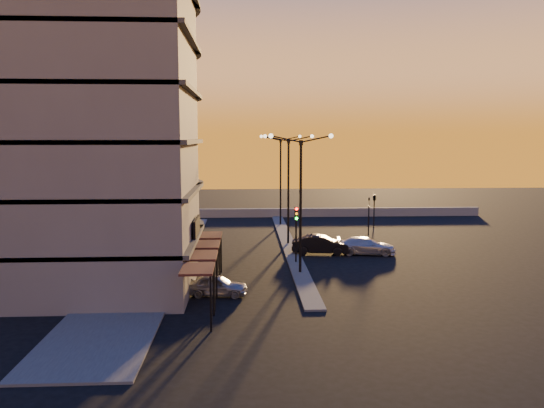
{
  "coord_description": "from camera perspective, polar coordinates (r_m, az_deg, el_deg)",
  "views": [
    {
      "loc": [
        -3.74,
        -35.2,
        9.26
      ],
      "look_at": [
        -1.67,
        5.08,
        4.17
      ],
      "focal_mm": 35.0,
      "sensor_mm": 36.0,
      "label": 1
    }
  ],
  "objects": [
    {
      "name": "sidewalk_west",
      "position": [
        40.83,
        -12.47,
        -6.01
      ],
      "size": [
        5.0,
        40.0,
        0.12
      ],
      "primitive_type": "cube",
      "color": "#4D4D4A",
      "rests_on": "ground"
    },
    {
      "name": "car_sedan",
      "position": [
        42.6,
        5.26,
        -4.36
      ],
      "size": [
        4.76,
        2.21,
        1.51
      ],
      "primitive_type": "imported",
      "rotation": [
        0.0,
        0.0,
        1.43
      ],
      "color": "black",
      "rests_on": "ground"
    },
    {
      "name": "streetlamp_far",
      "position": [
        55.45,
        0.93,
        3.39
      ],
      "size": [
        4.32,
        0.32,
        9.51
      ],
      "color": "black",
      "rests_on": "ground"
    },
    {
      "name": "ground",
      "position": [
        36.59,
        3.04,
        -7.48
      ],
      "size": [
        120.0,
        120.0,
        0.0
      ],
      "primitive_type": "plane",
      "color": "black",
      "rests_on": "ground"
    },
    {
      "name": "parapet",
      "position": [
        62.09,
        2.38,
        -0.93
      ],
      "size": [
        44.0,
        0.5,
        1.0
      ],
      "primitive_type": "cube",
      "color": "slate",
      "rests_on": "ground"
    },
    {
      "name": "car_hatchback",
      "position": [
        31.67,
        -5.98,
        -8.69
      ],
      "size": [
        3.76,
        1.84,
        1.23
      ],
      "primitive_type": "imported",
      "rotation": [
        0.0,
        0.0,
        1.46
      ],
      "color": "#9A9AA1",
      "rests_on": "ground"
    },
    {
      "name": "streetlamp_mid",
      "position": [
        45.5,
        1.78,
        2.56
      ],
      "size": [
        4.32,
        0.32,
        9.51
      ],
      "color": "black",
      "rests_on": "ground"
    },
    {
      "name": "car_wagon",
      "position": [
        42.96,
        10.07,
        -4.45
      ],
      "size": [
        4.91,
        2.58,
        1.36
      ],
      "primitive_type": "imported",
      "rotation": [
        0.0,
        0.0,
        1.42
      ],
      "color": "silver",
      "rests_on": "ground"
    },
    {
      "name": "median",
      "position": [
        46.28,
        1.75,
        -4.28
      ],
      "size": [
        1.2,
        36.0,
        0.12
      ],
      "primitive_type": "cube",
      "color": "#4D4D4A",
      "rests_on": "ground"
    },
    {
      "name": "streetlamp_near",
      "position": [
        35.59,
        3.1,
        1.26
      ],
      "size": [
        4.32,
        0.32,
        9.51
      ],
      "color": "black",
      "rests_on": "ground"
    },
    {
      "name": "traffic_light_main",
      "position": [
        38.78,
        2.63,
        -2.28
      ],
      "size": [
        0.28,
        0.44,
        4.25
      ],
      "color": "black",
      "rests_on": "ground"
    },
    {
      "name": "building",
      "position": [
        36.79,
        -19.5,
        10.91
      ],
      "size": [
        14.35,
        17.08,
        25.0
      ],
      "color": "slate",
      "rests_on": "ground"
    },
    {
      "name": "signal_east_b",
      "position": [
        55.17,
        10.96,
        0.64
      ],
      "size": [
        0.42,
        1.99,
        3.6
      ],
      "color": "black",
      "rests_on": "ground"
    },
    {
      "name": "signal_east_a",
      "position": [
        51.11,
        10.36,
        -1.18
      ],
      "size": [
        0.13,
        0.16,
        3.6
      ],
      "color": "black",
      "rests_on": "ground"
    }
  ]
}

